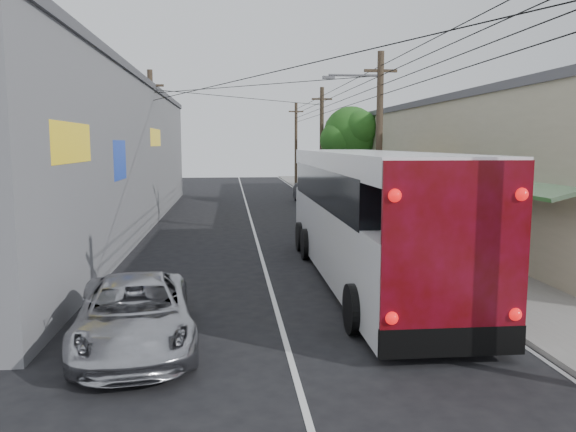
# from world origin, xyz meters

# --- Properties ---
(ground) EXTENTS (120.00, 120.00, 0.00)m
(ground) POSITION_xyz_m (0.00, 0.00, 0.00)
(ground) COLOR black
(ground) RESTS_ON ground
(sidewalk) EXTENTS (3.00, 80.00, 0.12)m
(sidewalk) POSITION_xyz_m (6.50, 20.00, 0.06)
(sidewalk) COLOR slate
(sidewalk) RESTS_ON ground
(building_right) EXTENTS (7.09, 40.00, 6.25)m
(building_right) POSITION_xyz_m (10.99, 22.00, 3.15)
(building_right) COLOR #B1AA8D
(building_right) RESTS_ON ground
(building_left) EXTENTS (7.20, 36.00, 7.25)m
(building_left) POSITION_xyz_m (-8.50, 18.00, 3.65)
(building_left) COLOR slate
(building_left) RESTS_ON ground
(utility_poles) EXTENTS (11.80, 45.28, 8.00)m
(utility_poles) POSITION_xyz_m (3.13, 20.33, 4.13)
(utility_poles) COLOR #473828
(utility_poles) RESTS_ON ground
(street_tree) EXTENTS (4.40, 4.00, 6.60)m
(street_tree) POSITION_xyz_m (6.87, 26.02, 4.67)
(street_tree) COLOR #3F2B19
(street_tree) RESTS_ON ground
(coach_bus) EXTENTS (3.22, 13.70, 3.94)m
(coach_bus) POSITION_xyz_m (3.00, 6.13, 2.04)
(coach_bus) COLOR white
(coach_bus) RESTS_ON ground
(jeepney) EXTENTS (2.99, 5.31, 1.40)m
(jeepney) POSITION_xyz_m (-3.12, 1.00, 0.70)
(jeepney) COLOR #B6B6BD
(jeepney) RESTS_ON ground
(parked_suv) EXTENTS (3.21, 6.39, 1.78)m
(parked_suv) POSITION_xyz_m (3.80, 14.90, 0.89)
(parked_suv) COLOR gray
(parked_suv) RESTS_ON ground
(parked_car_mid) EXTENTS (1.92, 3.99, 1.32)m
(parked_car_mid) POSITION_xyz_m (4.60, 20.00, 0.66)
(parked_car_mid) COLOR #26262B
(parked_car_mid) RESTS_ON ground
(parked_car_far) EXTENTS (1.68, 4.22, 1.37)m
(parked_car_far) POSITION_xyz_m (4.39, 29.17, 0.68)
(parked_car_far) COLOR black
(parked_car_far) RESTS_ON ground
(pedestrian_near) EXTENTS (0.62, 0.49, 1.49)m
(pedestrian_near) POSITION_xyz_m (6.32, 13.00, 0.86)
(pedestrian_near) COLOR pink
(pedestrian_near) RESTS_ON sidewalk
(pedestrian_far) EXTENTS (0.94, 0.79, 1.73)m
(pedestrian_far) POSITION_xyz_m (6.33, 12.86, 0.99)
(pedestrian_far) COLOR #90B2D2
(pedestrian_far) RESTS_ON sidewalk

